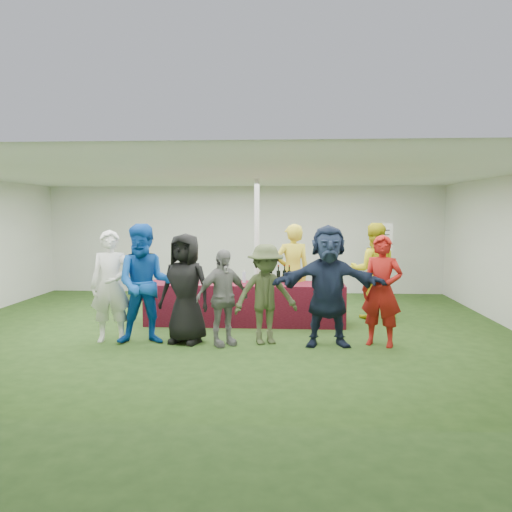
# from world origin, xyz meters

# --- Properties ---
(ground) EXTENTS (60.00, 60.00, 0.00)m
(ground) POSITION_xyz_m (0.00, 0.00, 0.00)
(ground) COLOR #284719
(ground) RESTS_ON ground
(tent) EXTENTS (10.00, 10.00, 10.00)m
(tent) POSITION_xyz_m (0.50, 1.20, 1.35)
(tent) COLOR white
(tent) RESTS_ON ground
(serving_table) EXTENTS (3.60, 0.80, 0.75)m
(serving_table) POSITION_xyz_m (0.33, 0.40, 0.38)
(serving_table) COLOR maroon
(serving_table) RESTS_ON ground
(wine_bottles) EXTENTS (0.53, 0.16, 0.32)m
(wine_bottles) POSITION_xyz_m (0.92, 0.54, 0.87)
(wine_bottles) COLOR black
(wine_bottles) RESTS_ON serving_table
(wine_glasses) EXTENTS (2.78, 0.11, 0.16)m
(wine_glasses) POSITION_xyz_m (-0.15, 0.13, 0.86)
(wine_glasses) COLOR silver
(wine_glasses) RESTS_ON serving_table
(water_bottle) EXTENTS (0.07, 0.07, 0.23)m
(water_bottle) POSITION_xyz_m (0.31, 0.48, 0.85)
(water_bottle) COLOR silver
(water_bottle) RESTS_ON serving_table
(bar_towel) EXTENTS (0.25, 0.18, 0.03)m
(bar_towel) POSITION_xyz_m (1.92, 0.45, 0.77)
(bar_towel) COLOR white
(bar_towel) RESTS_ON serving_table
(dump_bucket) EXTENTS (0.25, 0.25, 0.18)m
(dump_bucket) POSITION_xyz_m (1.86, 0.18, 0.84)
(dump_bucket) COLOR slate
(dump_bucket) RESTS_ON serving_table
(wine_list_sign) EXTENTS (0.50, 0.03, 1.80)m
(wine_list_sign) POSITION_xyz_m (3.18, 2.57, 1.32)
(wine_list_sign) COLOR slate
(wine_list_sign) RESTS_ON ground
(staff_pourer) EXTENTS (0.74, 0.57, 1.83)m
(staff_pourer) POSITION_xyz_m (1.20, 0.74, 0.91)
(staff_pourer) COLOR gold
(staff_pourer) RESTS_ON ground
(staff_back) EXTENTS (0.92, 0.73, 1.84)m
(staff_back) POSITION_xyz_m (2.75, 1.01, 0.92)
(staff_back) COLOR gold
(staff_back) RESTS_ON ground
(customer_0) EXTENTS (0.69, 0.49, 1.77)m
(customer_0) POSITION_xyz_m (-1.67, -0.99, 0.88)
(customer_0) COLOR white
(customer_0) RESTS_ON ground
(customer_1) EXTENTS (1.02, 0.86, 1.87)m
(customer_1) POSITION_xyz_m (-1.10, -1.07, 0.93)
(customer_1) COLOR #0F4CB0
(customer_1) RESTS_ON ground
(customer_2) EXTENTS (0.96, 0.75, 1.72)m
(customer_2) POSITION_xyz_m (-0.49, -0.99, 0.86)
(customer_2) COLOR black
(customer_2) RESTS_ON ground
(customer_3) EXTENTS (0.92, 0.80, 1.49)m
(customer_3) POSITION_xyz_m (0.11, -1.11, 0.74)
(customer_3) COLOR gray
(customer_3) RESTS_ON ground
(customer_4) EXTENTS (1.14, 0.88, 1.56)m
(customer_4) POSITION_xyz_m (0.77, -0.97, 0.78)
(customer_4) COLOR #3F4A29
(customer_4) RESTS_ON ground
(customer_5) EXTENTS (1.75, 0.64, 1.85)m
(customer_5) POSITION_xyz_m (1.72, -1.03, 0.93)
(customer_5) COLOR #172138
(customer_5) RESTS_ON ground
(customer_6) EXTENTS (0.73, 0.63, 1.70)m
(customer_6) POSITION_xyz_m (2.54, -0.99, 0.85)
(customer_6) COLOR #9F1611
(customer_6) RESTS_ON ground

